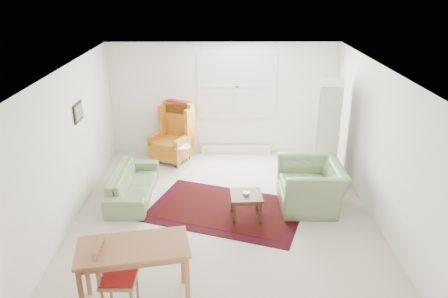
{
  "coord_description": "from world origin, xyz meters",
  "views": [
    {
      "loc": [
        -0.05,
        -6.61,
        3.84
      ],
      "look_at": [
        0.0,
        0.3,
        1.05
      ],
      "focal_mm": 35.0,
      "sensor_mm": 36.0,
      "label": 1
    }
  ],
  "objects_px": {
    "cabinet": "(329,131)",
    "desk_chair": "(119,277)",
    "coffee_table": "(246,205)",
    "wingback_chair": "(171,133)",
    "sofa": "(133,179)",
    "stool": "(182,157)",
    "armchair": "(311,181)",
    "desk": "(136,275)"
  },
  "relations": [
    {
      "from": "sofa",
      "to": "armchair",
      "type": "bearing_deg",
      "value": -95.78
    },
    {
      "from": "coffee_table",
      "to": "stool",
      "type": "height_order",
      "value": "stool"
    },
    {
      "from": "sofa",
      "to": "desk_chair",
      "type": "height_order",
      "value": "desk_chair"
    },
    {
      "from": "stool",
      "to": "coffee_table",
      "type": "bearing_deg",
      "value": -58.76
    },
    {
      "from": "armchair",
      "to": "coffee_table",
      "type": "height_order",
      "value": "armchair"
    },
    {
      "from": "wingback_chair",
      "to": "coffee_table",
      "type": "xyz_separation_m",
      "value": [
        1.5,
        -2.39,
        -0.43
      ]
    },
    {
      "from": "sofa",
      "to": "stool",
      "type": "height_order",
      "value": "sofa"
    },
    {
      "from": "cabinet",
      "to": "desk_chair",
      "type": "height_order",
      "value": "cabinet"
    },
    {
      "from": "wingback_chair",
      "to": "stool",
      "type": "bearing_deg",
      "value": -26.07
    },
    {
      "from": "coffee_table",
      "to": "stool",
      "type": "relative_size",
      "value": 1.07
    },
    {
      "from": "armchair",
      "to": "cabinet",
      "type": "relative_size",
      "value": 0.62
    },
    {
      "from": "stool",
      "to": "desk",
      "type": "relative_size",
      "value": 0.36
    },
    {
      "from": "sofa",
      "to": "coffee_table",
      "type": "height_order",
      "value": "sofa"
    },
    {
      "from": "cabinet",
      "to": "desk_chair",
      "type": "bearing_deg",
      "value": -116.77
    },
    {
      "from": "stool",
      "to": "desk",
      "type": "bearing_deg",
      "value": -93.09
    },
    {
      "from": "wingback_chair",
      "to": "desk",
      "type": "height_order",
      "value": "wingback_chair"
    },
    {
      "from": "sofa",
      "to": "coffee_table",
      "type": "bearing_deg",
      "value": -109.36
    },
    {
      "from": "armchair",
      "to": "stool",
      "type": "distance_m",
      "value": 2.93
    },
    {
      "from": "stool",
      "to": "desk_chair",
      "type": "relative_size",
      "value": 0.51
    },
    {
      "from": "sofa",
      "to": "cabinet",
      "type": "relative_size",
      "value": 0.91
    },
    {
      "from": "stool",
      "to": "armchair",
      "type": "bearing_deg",
      "value": -34.84
    },
    {
      "from": "cabinet",
      "to": "desk_chair",
      "type": "distance_m",
      "value": 5.03
    },
    {
      "from": "stool",
      "to": "cabinet",
      "type": "relative_size",
      "value": 0.25
    },
    {
      "from": "sofa",
      "to": "stool",
      "type": "bearing_deg",
      "value": -30.3
    },
    {
      "from": "coffee_table",
      "to": "desk",
      "type": "height_order",
      "value": "desk"
    },
    {
      "from": "armchair",
      "to": "wingback_chair",
      "type": "bearing_deg",
      "value": -126.84
    },
    {
      "from": "sofa",
      "to": "armchair",
      "type": "height_order",
      "value": "armchair"
    },
    {
      "from": "armchair",
      "to": "desk",
      "type": "distance_m",
      "value": 3.59
    },
    {
      "from": "stool",
      "to": "wingback_chair",
      "type": "bearing_deg",
      "value": 127.14
    },
    {
      "from": "sofa",
      "to": "coffee_table",
      "type": "xyz_separation_m",
      "value": [
        2.03,
        -0.73,
        -0.15
      ]
    },
    {
      "from": "coffee_table",
      "to": "sofa",
      "type": "bearing_deg",
      "value": 160.11
    },
    {
      "from": "armchair",
      "to": "wingback_chair",
      "type": "distance_m",
      "value": 3.33
    },
    {
      "from": "cabinet",
      "to": "desk_chair",
      "type": "xyz_separation_m",
      "value": [
        -3.33,
        -3.73,
        -0.5
      ]
    },
    {
      "from": "sofa",
      "to": "armchair",
      "type": "xyz_separation_m",
      "value": [
        3.19,
        -0.35,
        0.11
      ]
    },
    {
      "from": "armchair",
      "to": "desk_chair",
      "type": "bearing_deg",
      "value": -47.25
    },
    {
      "from": "wingback_chair",
      "to": "cabinet",
      "type": "distance_m",
      "value": 3.31
    },
    {
      "from": "armchair",
      "to": "coffee_table",
      "type": "relative_size",
      "value": 2.34
    },
    {
      "from": "coffee_table",
      "to": "desk_chair",
      "type": "bearing_deg",
      "value": -127.0
    },
    {
      "from": "coffee_table",
      "to": "desk_chair",
      "type": "xyz_separation_m",
      "value": [
        -1.65,
        -2.18,
        0.26
      ]
    },
    {
      "from": "armchair",
      "to": "wingback_chair",
      "type": "height_order",
      "value": "wingback_chair"
    },
    {
      "from": "coffee_table",
      "to": "cabinet",
      "type": "bearing_deg",
      "value": 42.55
    },
    {
      "from": "cabinet",
      "to": "desk_chair",
      "type": "relative_size",
      "value": 2.06
    }
  ]
}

